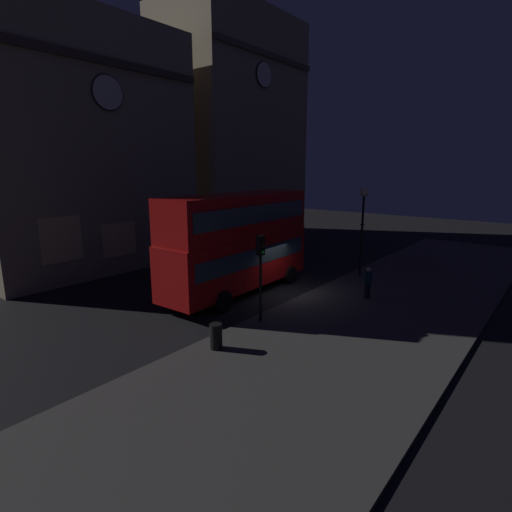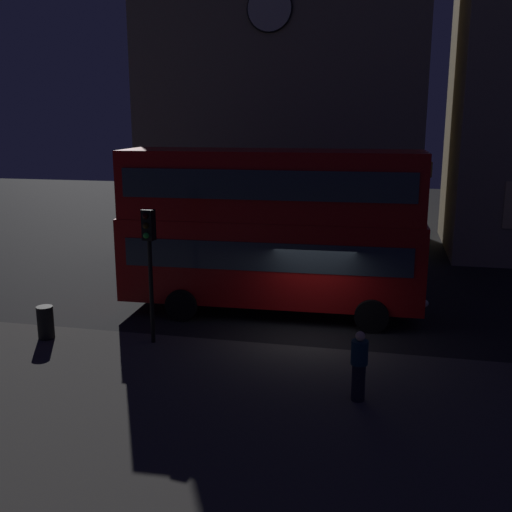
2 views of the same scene
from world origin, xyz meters
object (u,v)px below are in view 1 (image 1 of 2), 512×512
Objects in this scene: traffic_light_near_kerb at (261,260)px; street_lamp at (363,208)px; litter_bin at (216,336)px; pedestrian at (368,283)px; double_decker_bus at (238,239)px.

street_lamp is at bearing 6.69° from traffic_light_near_kerb.
litter_bin is (-12.95, -0.17, -3.74)m from street_lamp.
pedestrian is 9.31m from litter_bin.
double_decker_bus reaches higher than pedestrian.
traffic_light_near_kerb is 3.97× the size of litter_bin.
litter_bin is (-3.16, -0.36, -2.29)m from traffic_light_near_kerb.
pedestrian is at bearing -13.99° from traffic_light_near_kerb.
double_decker_bus is at bearing 151.54° from street_lamp.
pedestrian is at bearing -63.88° from double_decker_bus.
traffic_light_near_kerb is (-2.72, -3.64, -0.13)m from double_decker_bus.
double_decker_bus is 7.51m from litter_bin.
traffic_light_near_kerb is 0.70× the size of street_lamp.
traffic_light_near_kerb is at bearing 178.88° from street_lamp.
street_lamp is (7.07, -3.83, 1.32)m from double_decker_bus.
pedestrian reaches higher than litter_bin.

